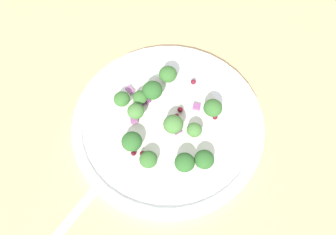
{
  "coord_description": "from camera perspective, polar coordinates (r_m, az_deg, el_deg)",
  "views": [
    {
      "loc": [
        24.39,
        -2.74,
        48.74
      ],
      "look_at": [
        0.51,
        -0.59,
        2.7
      ],
      "focal_mm": 39.48,
      "sensor_mm": 36.0,
      "label": 1
    }
  ],
  "objects": [
    {
      "name": "onion_bit_2",
      "position": [
        0.5,
        2.96,
        -7.63
      ],
      "size": [
        1.19,
        1.32,
        0.38
      ],
      "primitive_type": "cube",
      "rotation": [
        0.0,
        0.0,
        2.87
      ],
      "color": "#843D75",
      "rests_on": "plate"
    },
    {
      "name": "broccoli_floret_11",
      "position": [
        0.49,
        2.58,
        -6.98
      ],
      "size": [
        2.69,
        2.69,
        2.73
      ],
      "color": "#ADD18E",
      "rests_on": "plate"
    },
    {
      "name": "broccoli_floret_6",
      "position": [
        0.55,
        -0.21,
        6.66
      ],
      "size": [
        2.68,
        2.68,
        2.72
      ],
      "color": "#8EB77A",
      "rests_on": "plate"
    },
    {
      "name": "broccoli_floret_4",
      "position": [
        0.51,
        4.08,
        -1.95
      ],
      "size": [
        2.14,
        2.14,
        2.16
      ],
      "color": "#ADD18E",
      "rests_on": "plate"
    },
    {
      "name": "broccoli_floret_8",
      "position": [
        0.52,
        -4.98,
        0.95
      ],
      "size": [
        2.38,
        2.38,
        2.41
      ],
      "color": "#ADD18E",
      "rests_on": "plate"
    },
    {
      "name": "broccoli_floret_1",
      "position": [
        0.49,
        5.61,
        -6.49
      ],
      "size": [
        2.68,
        2.68,
        2.72
      ],
      "color": "#ADD18E",
      "rests_on": "plate"
    },
    {
      "name": "cranberry_5",
      "position": [
        0.51,
        -5.35,
        -5.51
      ],
      "size": [
        0.72,
        0.72,
        0.72
      ],
      "primitive_type": "sphere",
      "color": "#4C0A14",
      "rests_on": "plate"
    },
    {
      "name": "broccoli_floret_3",
      "position": [
        0.49,
        -3.04,
        -6.5
      ],
      "size": [
        2.42,
        2.42,
        2.45
      ],
      "color": "#9EC684",
      "rests_on": "plate"
    },
    {
      "name": "cranberry_2",
      "position": [
        0.52,
        1.79,
        -1.2
      ],
      "size": [
        0.73,
        0.73,
        0.73
      ],
      "primitive_type": "sphere",
      "color": "maroon",
      "rests_on": "plate"
    },
    {
      "name": "cranberry_6",
      "position": [
        0.5,
        -3.94,
        -5.6
      ],
      "size": [
        0.8,
        0.8,
        0.8
      ],
      "primitive_type": "sphere",
      "color": "maroon",
      "rests_on": "plate"
    },
    {
      "name": "onion_bit_5",
      "position": [
        0.55,
        -3.45,
        2.44
      ],
      "size": [
        1.34,
        1.55,
        0.36
      ],
      "primitive_type": "cube",
      "rotation": [
        0.0,
        0.0,
        2.06
      ],
      "color": "#843D75",
      "rests_on": "plate"
    },
    {
      "name": "cranberry_1",
      "position": [
        0.56,
        3.94,
        5.53
      ],
      "size": [
        0.8,
        0.8,
        0.8
      ],
      "primitive_type": "sphere",
      "color": "maroon",
      "rests_on": "plate"
    },
    {
      "name": "onion_bit_3",
      "position": [
        0.54,
        4.45,
        1.67
      ],
      "size": [
        1.25,
        1.34,
        0.53
      ],
      "primitive_type": "cube",
      "rotation": [
        0.0,
        0.0,
        1.28
      ],
      "color": "#934C84",
      "rests_on": "plate"
    },
    {
      "name": "broccoli_floret_7",
      "position": [
        0.53,
        -4.34,
        3.1
      ],
      "size": [
        2.16,
        2.16,
        2.18
      ],
      "color": "#ADD18E",
      "rests_on": "plate"
    },
    {
      "name": "fork",
      "position": [
        0.51,
        -14.17,
        -14.2
      ],
      "size": [
        15.26,
        13.51,
        0.5
      ],
      "color": "silver",
      "rests_on": "ground_plane"
    },
    {
      "name": "onion_bit_0",
      "position": [
        0.52,
        1.42,
        -2.01
      ],
      "size": [
        1.41,
        1.47,
        0.33
      ],
      "primitive_type": "cube",
      "rotation": [
        0.0,
        0.0,
        0.42
      ],
      "color": "#843D75",
      "rests_on": "plate"
    },
    {
      "name": "dressing_pool",
      "position": [
        0.53,
        0.0,
        -0.7
      ],
      "size": [
        16.13,
        16.13,
        0.2
      ],
      "primitive_type": "cylinder",
      "color": "white",
      "rests_on": "plate"
    },
    {
      "name": "broccoli_floret_5",
      "position": [
        0.52,
        6.96,
        1.32
      ],
      "size": [
        2.68,
        2.68,
        2.72
      ],
      "color": "#ADD18E",
      "rests_on": "plate"
    },
    {
      "name": "broccoli_floret_9",
      "position": [
        0.53,
        -2.42,
        4.19
      ],
      "size": [
        2.93,
        2.93,
        2.97
      ],
      "color": "#ADD18E",
      "rests_on": "plate"
    },
    {
      "name": "cranberry_0",
      "position": [
        0.53,
        7.28,
        0.08
      ],
      "size": [
        0.76,
        0.76,
        0.76
      ],
      "primitive_type": "sphere",
      "color": "maroon",
      "rests_on": "plate"
    },
    {
      "name": "cranberry_4",
      "position": [
        0.53,
        1.36,
        -0.18
      ],
      "size": [
        0.77,
        0.77,
        0.77
      ],
      "primitive_type": "sphere",
      "color": "maroon",
      "rests_on": "plate"
    },
    {
      "name": "plate",
      "position": [
        0.54,
        0.0,
        -0.91
      ],
      "size": [
        27.8,
        27.8,
        1.7
      ],
      "color": "white",
      "rests_on": "ground_plane"
    },
    {
      "name": "broccoli_floret_10",
      "position": [
        0.5,
        1.32,
        -1.04
      ],
      "size": [
        2.77,
        2.77,
        2.81
      ],
      "color": "#8EB77A",
      "rests_on": "plate"
    },
    {
      "name": "broccoli_floret_2",
      "position": [
        0.5,
        -5.6,
        -3.73
      ],
      "size": [
        2.83,
        2.83,
        2.86
      ],
      "color": "#8EB77A",
      "rests_on": "plate"
    },
    {
      "name": "broccoli_floret_0",
      "position": [
        0.54,
        -7.14,
        2.82
      ],
      "size": [
        2.36,
        2.36,
        2.39
      ],
      "color": "#ADD18E",
      "rests_on": "plate"
    },
    {
      "name": "onion_bit_1",
      "position": [
        0.56,
        -5.88,
        4.22
      ],
      "size": [
        1.51,
        1.44,
        0.4
      ],
      "primitive_type": "cube",
      "rotation": [
        0.0,
        0.0,
        2.25
      ],
      "color": "#A35B93",
      "rests_on": "plate"
    },
    {
      "name": "cranberry_3",
      "position": [
        0.53,
        1.89,
        1.2
      ],
      "size": [
        0.83,
        0.83,
        0.83
      ],
      "primitive_type": "sphere",
      "color": "#4C0A14",
      "rests_on": "plate"
    },
    {
      "name": "onion_bit_4",
      "position": [
        0.53,
        -5.26,
        -0.59
      ],
      "size": [
        1.03,
        1.1,
        0.47
      ],
      "primitive_type": "cube",
      "rotation": [
        0.0,
        0.0,
        1.63
      ],
      "color": "#A35B93",
      "rests_on": "plate"
    },
    {
      "name": "ground_plane",
      "position": [
        0.55,
        0.56,
        -1.26
      ],
      "size": [
        180.0,
        180.0,
        2.0
      ],
      "primitive_type": "cube",
      "color": "tan"
    }
  ]
}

